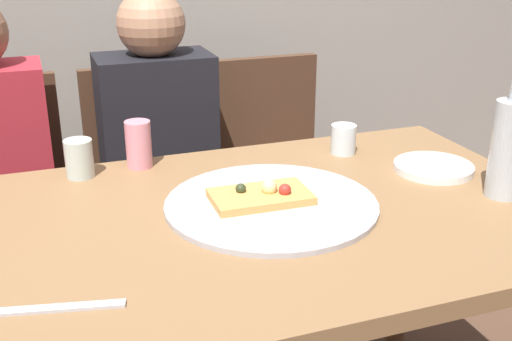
% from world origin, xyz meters
% --- Properties ---
extents(dining_table, '(1.57, 0.87, 0.76)m').
position_xyz_m(dining_table, '(0.00, 0.00, 0.68)').
color(dining_table, olive).
rests_on(dining_table, ground_plane).
extents(pizza_tray, '(0.48, 0.48, 0.01)m').
position_xyz_m(pizza_tray, '(0.13, 0.02, 0.77)').
color(pizza_tray, '#ADADB2').
rests_on(pizza_tray, dining_table).
extents(pizza_slice_last, '(0.22, 0.14, 0.05)m').
position_xyz_m(pizza_slice_last, '(0.11, 0.04, 0.78)').
color(pizza_slice_last, tan).
rests_on(pizza_slice_last, pizza_tray).
extents(wine_bottle, '(0.08, 0.08, 0.30)m').
position_xyz_m(wine_bottle, '(0.65, -0.10, 0.88)').
color(wine_bottle, '#B2BCC1').
rests_on(wine_bottle, dining_table).
extents(tumbler_near, '(0.07, 0.07, 0.10)m').
position_xyz_m(tumbler_near, '(-0.25, 0.35, 0.81)').
color(tumbler_near, '#B7C6BC').
rests_on(tumbler_near, dining_table).
extents(wine_glass, '(0.07, 0.07, 0.08)m').
position_xyz_m(wine_glass, '(0.44, 0.29, 0.80)').
color(wine_glass, silver).
rests_on(wine_glass, dining_table).
extents(soda_can, '(0.07, 0.07, 0.12)m').
position_xyz_m(soda_can, '(-0.10, 0.37, 0.82)').
color(soda_can, pink).
rests_on(soda_can, dining_table).
extents(plate_stack, '(0.20, 0.20, 0.02)m').
position_xyz_m(plate_stack, '(0.60, 0.09, 0.77)').
color(plate_stack, white).
rests_on(plate_stack, dining_table).
extents(table_knife, '(0.22, 0.07, 0.01)m').
position_xyz_m(table_knife, '(-0.35, -0.24, 0.76)').
color(table_knife, '#B7B7BC').
rests_on(table_knife, dining_table).
extents(chair_middle, '(0.44, 0.44, 0.90)m').
position_xyz_m(chair_middle, '(0.02, 0.83, 0.51)').
color(chair_middle, '#472D1E').
rests_on(chair_middle, ground_plane).
extents(chair_right, '(0.44, 0.44, 0.90)m').
position_xyz_m(chair_right, '(0.44, 0.83, 0.51)').
color(chair_right, '#472D1E').
rests_on(chair_right, ground_plane).
extents(guest_in_beanie, '(0.36, 0.56, 1.17)m').
position_xyz_m(guest_in_beanie, '(0.02, 0.68, 0.64)').
color(guest_in_beanie, black).
rests_on(guest_in_beanie, ground_plane).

